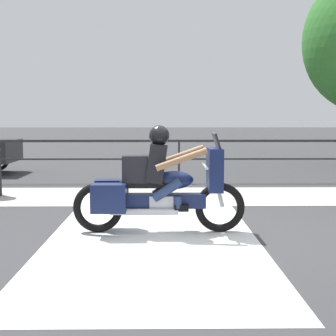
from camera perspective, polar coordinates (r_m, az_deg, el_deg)
The scene contains 5 objects.
ground_plane at distance 7.30m, azimuth 2.68°, elevation -7.38°, with size 120.00×120.00×0.00m, color #38383A.
sidewalk_band at distance 10.63m, azimuth 1.60°, elevation -3.12°, with size 44.00×2.40×0.01m, color #B7B2A8.
crosswalk_band at distance 7.09m, azimuth -1.71°, elevation -7.74°, with size 2.83×6.00×0.01m, color silver.
fence_railing at distance 12.67m, azimuth 1.23°, elevation 2.15°, with size 36.00×0.05×1.06m.
motorcycle at distance 7.32m, azimuth -1.24°, elevation -1.94°, with size 2.46×0.76×1.53m.
Camera 1 is at (-0.43, -7.09, 1.68)m, focal length 55.00 mm.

